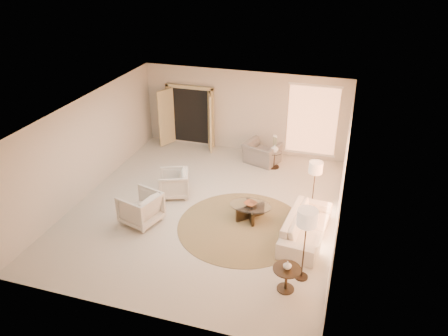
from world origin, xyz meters
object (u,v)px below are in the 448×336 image
(armchair_left, at_px, (174,182))
(end_vase, at_px, (287,265))
(floor_lamp_far, at_px, (307,221))
(bowl, at_px, (250,204))
(side_table, at_px, (274,158))
(side_vase, at_px, (275,148))
(sofa, at_px, (306,226))
(accent_chair, at_px, (262,150))
(armchair_right, at_px, (140,207))
(floor_lamp_near, at_px, (316,170))
(end_table, at_px, (287,275))
(coffee_table, at_px, (250,210))

(armchair_left, distance_m, end_vase, 4.73)
(floor_lamp_far, relative_size, bowl, 5.40)
(side_table, height_order, floor_lamp_far, floor_lamp_far)
(floor_lamp_far, relative_size, side_vase, 6.80)
(sofa, height_order, accent_chair, accent_chair)
(armchair_right, height_order, side_table, armchair_right)
(floor_lamp_far, bearing_deg, floor_lamp_near, 92.42)
(end_table, bearing_deg, floor_lamp_near, 87.34)
(armchair_right, bearing_deg, bowl, 126.61)
(side_vase, bearing_deg, floor_lamp_far, -72.17)
(armchair_left, height_order, coffee_table, armchair_left)
(floor_lamp_far, bearing_deg, accent_chair, 111.59)
(armchair_left, relative_size, side_table, 1.50)
(accent_chair, xyz_separation_m, bowl, (0.44, -3.29, -0.02))
(end_table, relative_size, floor_lamp_far, 0.34)
(armchair_right, bearing_deg, coffee_table, 126.61)
(end_table, height_order, bowl, end_table)
(floor_lamp_far, bearing_deg, armchair_left, 148.77)
(sofa, bearing_deg, accent_chair, 33.01)
(accent_chair, distance_m, floor_lamp_far, 5.67)
(armchair_right, distance_m, floor_lamp_far, 4.50)
(side_vase, bearing_deg, armchair_right, -123.46)
(accent_chair, distance_m, end_table, 5.94)
(side_table, relative_size, end_vase, 2.99)
(armchair_left, bearing_deg, coffee_table, 56.94)
(end_table, bearing_deg, side_vase, 103.80)
(armchair_left, height_order, side_vase, armchair_left)
(armchair_right, height_order, floor_lamp_far, floor_lamp_far)
(accent_chair, xyz_separation_m, side_vase, (0.45, -0.21, 0.21))
(armchair_left, distance_m, bowl, 2.43)
(bowl, bearing_deg, coffee_table, 0.00)
(side_vase, bearing_deg, armchair_left, -133.12)
(end_vase, height_order, side_vase, side_vase)
(coffee_table, bearing_deg, floor_lamp_far, -49.57)
(accent_chair, bearing_deg, side_table, 172.90)
(floor_lamp_near, distance_m, floor_lamp_far, 2.73)
(end_table, distance_m, end_vase, 0.26)
(end_table, distance_m, floor_lamp_near, 3.31)
(armchair_right, xyz_separation_m, end_vase, (4.02, -1.39, 0.18))
(floor_lamp_near, xyz_separation_m, floor_lamp_far, (0.12, -2.72, 0.21))
(armchair_right, relative_size, side_vase, 3.61)
(side_table, xyz_separation_m, end_vase, (1.34, -5.45, 0.31))
(coffee_table, relative_size, end_table, 2.20)
(coffee_table, height_order, side_vase, side_vase)
(side_table, bearing_deg, bowl, -90.34)
(sofa, xyz_separation_m, bowl, (-1.50, 0.43, 0.12))
(armchair_right, xyz_separation_m, coffee_table, (2.66, 0.98, -0.20))
(floor_lamp_far, bearing_deg, armchair_right, 167.84)
(armchair_left, bearing_deg, floor_lamp_far, 38.09)
(bowl, bearing_deg, side_table, 89.66)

